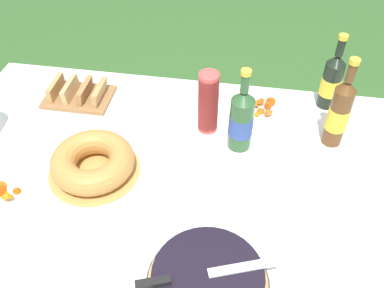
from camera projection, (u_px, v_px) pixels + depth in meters
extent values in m
cube|color=brown|center=(187.00, 201.00, 1.36)|extent=(1.81, 1.24, 0.03)
cylinder|color=brown|center=(37.00, 133.00, 2.09)|extent=(0.06, 0.06, 0.63)
cube|color=white|center=(187.00, 197.00, 1.35)|extent=(1.82, 1.25, 0.00)
cube|color=white|center=(212.00, 93.00, 1.83)|extent=(1.82, 0.00, 0.10)
cylinder|color=#38383D|center=(208.00, 283.00, 1.12)|extent=(0.32, 0.32, 0.02)
cylinder|color=tan|center=(208.00, 281.00, 1.11)|extent=(0.31, 0.31, 0.01)
cylinder|color=black|center=(208.00, 277.00, 1.09)|extent=(0.29, 0.29, 0.03)
cube|color=silver|center=(244.00, 267.00, 1.10)|extent=(0.19, 0.09, 0.00)
cube|color=black|center=(153.00, 282.00, 1.06)|extent=(0.09, 0.05, 0.01)
cylinder|color=tan|center=(95.00, 171.00, 1.42)|extent=(0.30, 0.30, 0.01)
torus|color=#BC7F3D|center=(93.00, 161.00, 1.39)|extent=(0.27, 0.27, 0.08)
cylinder|color=#E04C47|center=(208.00, 118.00, 1.55)|extent=(0.07, 0.07, 0.09)
cylinder|color=#E04C47|center=(208.00, 116.00, 1.54)|extent=(0.07, 0.07, 0.09)
cylinder|color=#E04C47|center=(208.00, 113.00, 1.53)|extent=(0.07, 0.07, 0.09)
cylinder|color=#E04C47|center=(208.00, 110.00, 1.52)|extent=(0.07, 0.07, 0.09)
cylinder|color=#E04C47|center=(208.00, 107.00, 1.51)|extent=(0.07, 0.07, 0.09)
cylinder|color=#E04C47|center=(208.00, 104.00, 1.50)|extent=(0.07, 0.07, 0.09)
cylinder|color=#E04C47|center=(208.00, 101.00, 1.49)|extent=(0.07, 0.07, 0.09)
cylinder|color=#E04C47|center=(208.00, 98.00, 1.48)|extent=(0.07, 0.07, 0.09)
cylinder|color=#E04C47|center=(208.00, 95.00, 1.47)|extent=(0.07, 0.07, 0.09)
cylinder|color=#E04C47|center=(209.00, 92.00, 1.46)|extent=(0.07, 0.07, 0.09)
cylinder|color=#E04C47|center=(209.00, 89.00, 1.46)|extent=(0.07, 0.07, 0.09)
cylinder|color=#E04C47|center=(209.00, 86.00, 1.45)|extent=(0.07, 0.07, 0.09)
torus|color=#E04C47|center=(209.00, 74.00, 1.41)|extent=(0.07, 0.07, 0.01)
cylinder|color=#2D562D|center=(241.00, 124.00, 1.44)|extent=(0.08, 0.08, 0.20)
cylinder|color=#334C93|center=(241.00, 125.00, 1.45)|extent=(0.08, 0.08, 0.08)
cone|color=#2D562D|center=(244.00, 96.00, 1.36)|extent=(0.08, 0.08, 0.04)
cylinder|color=#2D562D|center=(245.00, 83.00, 1.33)|extent=(0.03, 0.03, 0.06)
cylinder|color=gold|center=(246.00, 72.00, 1.30)|extent=(0.03, 0.03, 0.02)
cylinder|color=brown|center=(338.00, 117.00, 1.45)|extent=(0.07, 0.07, 0.22)
cylinder|color=yellow|center=(338.00, 118.00, 1.45)|extent=(0.07, 0.07, 0.09)
cone|color=brown|center=(347.00, 86.00, 1.36)|extent=(0.07, 0.07, 0.04)
cylinder|color=brown|center=(351.00, 72.00, 1.33)|extent=(0.03, 0.03, 0.06)
cylinder|color=gold|center=(355.00, 61.00, 1.30)|extent=(0.03, 0.03, 0.02)
cylinder|color=black|center=(330.00, 85.00, 1.62)|extent=(0.07, 0.07, 0.19)
cylinder|color=yellow|center=(330.00, 86.00, 1.62)|extent=(0.08, 0.08, 0.07)
cone|color=black|center=(337.00, 60.00, 1.54)|extent=(0.07, 0.07, 0.04)
cylinder|color=black|center=(341.00, 47.00, 1.50)|extent=(0.03, 0.03, 0.06)
cylinder|color=gold|center=(344.00, 37.00, 1.48)|extent=(0.03, 0.03, 0.02)
cylinder|color=white|center=(7.00, 193.00, 1.35)|extent=(0.20, 0.20, 0.01)
torus|color=white|center=(6.00, 191.00, 1.34)|extent=(0.19, 0.19, 0.01)
cone|color=#AF6016|center=(0.00, 186.00, 1.34)|extent=(0.04, 0.05, 0.03)
cone|color=#C7720D|center=(7.00, 194.00, 1.30)|extent=(0.05, 0.05, 0.04)
cone|color=#B4510C|center=(2.00, 189.00, 1.34)|extent=(0.04, 0.04, 0.03)
cone|color=#A6500B|center=(17.00, 190.00, 1.34)|extent=(0.04, 0.04, 0.02)
cone|color=#CC500C|center=(1.00, 187.00, 1.34)|extent=(0.04, 0.03, 0.03)
cylinder|color=white|center=(256.00, 108.00, 1.66)|extent=(0.23, 0.23, 0.01)
torus|color=white|center=(256.00, 106.00, 1.65)|extent=(0.23, 0.23, 0.01)
cone|color=#CE550C|center=(260.00, 100.00, 1.67)|extent=(0.04, 0.04, 0.03)
cone|color=#CA620D|center=(250.00, 101.00, 1.66)|extent=(0.05, 0.04, 0.04)
cone|color=#C44D0F|center=(271.00, 100.00, 1.64)|extent=(0.04, 0.04, 0.04)
cone|color=#AD480E|center=(261.00, 101.00, 1.66)|extent=(0.04, 0.04, 0.04)
cone|color=#A95A13|center=(257.00, 103.00, 1.64)|extent=(0.04, 0.04, 0.04)
cone|color=#BA5F15|center=(261.00, 109.00, 1.62)|extent=(0.04, 0.04, 0.02)
cone|color=#C34F13|center=(268.00, 104.00, 1.63)|extent=(0.04, 0.04, 0.04)
cone|color=#C26118|center=(244.00, 104.00, 1.65)|extent=(0.04, 0.04, 0.04)
cone|color=#CA5619|center=(267.00, 111.00, 1.61)|extent=(0.04, 0.04, 0.04)
cone|color=#CC6412|center=(246.00, 105.00, 1.64)|extent=(0.04, 0.04, 0.03)
cone|color=#B8690B|center=(256.00, 113.00, 1.61)|extent=(0.04, 0.04, 0.03)
cube|color=olive|center=(79.00, 97.00, 1.70)|extent=(0.26, 0.18, 0.02)
cube|color=#B2844C|center=(56.00, 88.00, 1.69)|extent=(0.02, 0.14, 0.06)
cube|color=tan|center=(70.00, 89.00, 1.68)|extent=(0.03, 0.14, 0.06)
cube|color=#9E7042|center=(85.00, 91.00, 1.67)|extent=(0.03, 0.14, 0.06)
cube|color=#B2844C|center=(99.00, 92.00, 1.67)|extent=(0.03, 0.14, 0.06)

